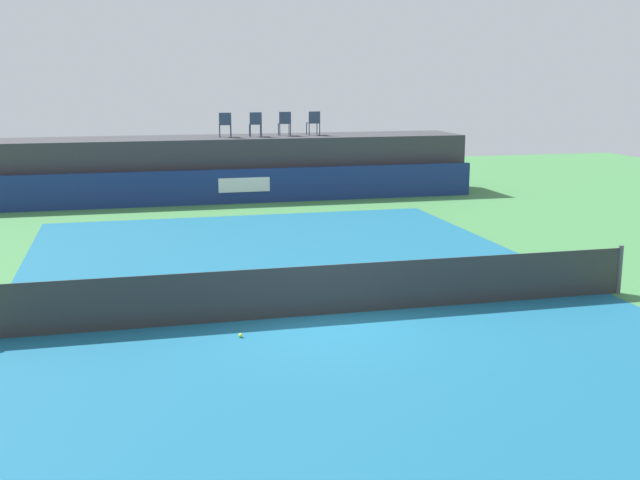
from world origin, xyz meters
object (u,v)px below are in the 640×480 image
object	(u,v)px
spectator_chair_center	(285,122)
tennis_ball	(240,335)
spectator_chair_far_left	(225,124)
spectator_chair_left	(255,123)
net_post_far	(620,269)
spectator_chair_right	(314,122)

from	to	relation	value
spectator_chair_center	tennis_ball	world-z (taller)	spectator_chair_center
spectator_chair_far_left	spectator_chair_left	size ratio (longest dim) A/B	1.00
spectator_chair_far_left	net_post_far	bearing A→B (deg)	-67.93
spectator_chair_left	spectator_chair_center	world-z (taller)	same
spectator_chair_center	tennis_ball	size ratio (longest dim) A/B	13.06
net_post_far	tennis_ball	size ratio (longest dim) A/B	14.71
spectator_chair_center	spectator_chair_far_left	bearing A→B (deg)	-175.08
spectator_chair_far_left	net_post_far	size ratio (longest dim) A/B	0.89
spectator_chair_far_left	spectator_chair_right	bearing A→B (deg)	3.77
spectator_chair_right	net_post_far	size ratio (longest dim) A/B	0.89
spectator_chair_right	tennis_ball	bearing A→B (deg)	-107.71
spectator_chair_right	tennis_ball	xyz separation A→B (m)	(-5.17, -16.20, -2.66)
spectator_chair_center	spectator_chair_right	bearing A→B (deg)	1.44
spectator_chair_right	spectator_chair_far_left	bearing A→B (deg)	-176.23
net_post_far	tennis_ball	distance (m)	7.99
spectator_chair_left	spectator_chair_center	bearing A→B (deg)	9.04
spectator_chair_left	net_post_far	world-z (taller)	spectator_chair_left
tennis_ball	spectator_chair_far_left	bearing A→B (deg)	83.50
spectator_chair_left	tennis_ball	distance (m)	16.47
spectator_chair_left	tennis_ball	size ratio (longest dim) A/B	13.06
spectator_chair_center	spectator_chair_right	distance (m)	1.11
spectator_chair_center	net_post_far	distance (m)	15.88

